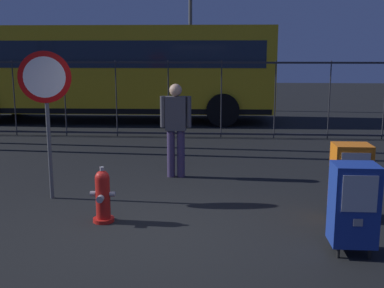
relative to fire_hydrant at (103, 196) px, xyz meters
The scene contains 8 objects.
ground_plane 0.96m from the fire_hydrant, 23.62° to the right, with size 60.00×60.00×0.00m, color black.
fire_hydrant is the anchor object (origin of this frame).
newspaper_box_primary 3.29m from the fire_hydrant, ahead, with size 0.48×0.42×1.02m.
newspaper_box_secondary 3.12m from the fire_hydrant, 15.01° to the right, with size 0.48×0.42×1.02m.
stop_sign 1.88m from the fire_hydrant, 137.89° to the left, with size 0.71×0.31×2.23m.
pedestrian 2.54m from the fire_hydrant, 72.77° to the left, with size 0.55×0.22×1.67m.
fence_barrier 6.53m from the fire_hydrant, 82.75° to the left, with size 18.03×0.04×2.00m.
bus_near 9.78m from the fire_hydrant, 102.82° to the left, with size 10.56×2.97×3.00m.
Camera 1 is at (0.75, -5.51, 2.20)m, focal length 44.22 mm.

